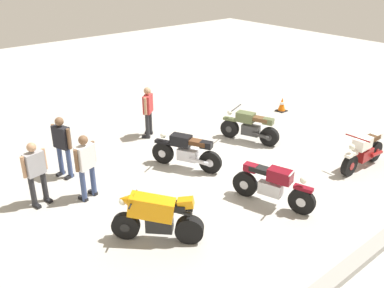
{
  "coord_description": "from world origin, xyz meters",
  "views": [
    {
      "loc": [
        7.49,
        7.49,
        5.6
      ],
      "look_at": [
        0.78,
        -0.51,
        0.75
      ],
      "focal_mm": 39.43,
      "sensor_mm": 36.0,
      "label": 1
    }
  ],
  "objects_px": {
    "motorcycle_maroon_cruiser": "(273,185)",
    "motorcycle_black_cruiser": "(186,151)",
    "motorcycle_orange_sportbike": "(156,216)",
    "person_in_black_shirt": "(62,143)",
    "person_in_gray_shirt": "(35,170)",
    "traffic_cone": "(282,104)",
    "motorcycle_cream_vintage": "(364,152)",
    "motorcycle_olive_vintage": "(250,127)",
    "person_in_white_shirt": "(86,163)",
    "person_in_red_shirt": "(148,109)"
  },
  "relations": [
    {
      "from": "motorcycle_cream_vintage",
      "to": "motorcycle_olive_vintage",
      "type": "bearing_deg",
      "value": -71.74
    },
    {
      "from": "motorcycle_maroon_cruiser",
      "to": "motorcycle_black_cruiser",
      "type": "relative_size",
      "value": 1.06
    },
    {
      "from": "motorcycle_maroon_cruiser",
      "to": "person_in_white_shirt",
      "type": "relative_size",
      "value": 1.21
    },
    {
      "from": "motorcycle_orange_sportbike",
      "to": "person_in_black_shirt",
      "type": "distance_m",
      "value": 3.87
    },
    {
      "from": "motorcycle_orange_sportbike",
      "to": "person_in_red_shirt",
      "type": "xyz_separation_m",
      "value": [
        -2.98,
        -4.6,
        0.35
      ]
    },
    {
      "from": "traffic_cone",
      "to": "motorcycle_black_cruiser",
      "type": "bearing_deg",
      "value": 12.19
    },
    {
      "from": "person_in_gray_shirt",
      "to": "motorcycle_maroon_cruiser",
      "type": "bearing_deg",
      "value": 38.68
    },
    {
      "from": "motorcycle_cream_vintage",
      "to": "motorcycle_black_cruiser",
      "type": "xyz_separation_m",
      "value": [
        3.78,
        -3.15,
        0.03
      ]
    },
    {
      "from": "person_in_white_shirt",
      "to": "motorcycle_orange_sportbike",
      "type": "bearing_deg",
      "value": 169.66
    },
    {
      "from": "motorcycle_maroon_cruiser",
      "to": "motorcycle_olive_vintage",
      "type": "relative_size",
      "value": 1.08
    },
    {
      "from": "person_in_gray_shirt",
      "to": "person_in_white_shirt",
      "type": "bearing_deg",
      "value": 51.69
    },
    {
      "from": "motorcycle_cream_vintage",
      "to": "person_in_white_shirt",
      "type": "xyz_separation_m",
      "value": [
        6.61,
        -3.48,
        0.47
      ]
    },
    {
      "from": "person_in_red_shirt",
      "to": "traffic_cone",
      "type": "height_order",
      "value": "person_in_red_shirt"
    },
    {
      "from": "traffic_cone",
      "to": "person_in_red_shirt",
      "type": "bearing_deg",
      "value": -13.9
    },
    {
      "from": "motorcycle_olive_vintage",
      "to": "motorcycle_maroon_cruiser",
      "type": "bearing_deg",
      "value": 120.72
    },
    {
      "from": "motorcycle_maroon_cruiser",
      "to": "person_in_red_shirt",
      "type": "distance_m",
      "value": 5.26
    },
    {
      "from": "motorcycle_maroon_cruiser",
      "to": "motorcycle_black_cruiser",
      "type": "bearing_deg",
      "value": 171.46
    },
    {
      "from": "person_in_white_shirt",
      "to": "person_in_black_shirt",
      "type": "bearing_deg",
      "value": -19.71
    },
    {
      "from": "person_in_black_shirt",
      "to": "person_in_white_shirt",
      "type": "bearing_deg",
      "value": 69.9
    },
    {
      "from": "motorcycle_black_cruiser",
      "to": "motorcycle_olive_vintage",
      "type": "bearing_deg",
      "value": -114.04
    },
    {
      "from": "motorcycle_black_cruiser",
      "to": "person_in_black_shirt",
      "type": "bearing_deg",
      "value": 31.39
    },
    {
      "from": "motorcycle_black_cruiser",
      "to": "person_in_red_shirt",
      "type": "height_order",
      "value": "person_in_red_shirt"
    },
    {
      "from": "motorcycle_cream_vintage",
      "to": "traffic_cone",
      "type": "bearing_deg",
      "value": -113.89
    },
    {
      "from": "motorcycle_olive_vintage",
      "to": "traffic_cone",
      "type": "bearing_deg",
      "value": -90.22
    },
    {
      "from": "person_in_gray_shirt",
      "to": "person_in_red_shirt",
      "type": "bearing_deg",
      "value": 99.81
    },
    {
      "from": "person_in_gray_shirt",
      "to": "person_in_white_shirt",
      "type": "height_order",
      "value": "person_in_white_shirt"
    },
    {
      "from": "motorcycle_orange_sportbike",
      "to": "person_in_black_shirt",
      "type": "relative_size",
      "value": 0.9
    },
    {
      "from": "motorcycle_olive_vintage",
      "to": "person_in_gray_shirt",
      "type": "distance_m",
      "value": 6.58
    },
    {
      "from": "motorcycle_olive_vintage",
      "to": "person_in_red_shirt",
      "type": "height_order",
      "value": "person_in_red_shirt"
    },
    {
      "from": "motorcycle_olive_vintage",
      "to": "person_in_black_shirt",
      "type": "height_order",
      "value": "person_in_black_shirt"
    },
    {
      "from": "motorcycle_olive_vintage",
      "to": "person_in_white_shirt",
      "type": "distance_m",
      "value": 5.53
    },
    {
      "from": "motorcycle_black_cruiser",
      "to": "person_in_gray_shirt",
      "type": "distance_m",
      "value": 3.96
    },
    {
      "from": "motorcycle_cream_vintage",
      "to": "person_in_gray_shirt",
      "type": "xyz_separation_m",
      "value": [
        7.64,
        -4.0,
        0.42
      ]
    },
    {
      "from": "motorcycle_maroon_cruiser",
      "to": "person_in_white_shirt",
      "type": "distance_m",
      "value": 4.47
    },
    {
      "from": "person_in_black_shirt",
      "to": "person_in_red_shirt",
      "type": "xyz_separation_m",
      "value": [
        -3.25,
        -0.76,
        -0.02
      ]
    },
    {
      "from": "motorcycle_black_cruiser",
      "to": "person_in_red_shirt",
      "type": "xyz_separation_m",
      "value": [
        -0.47,
        -2.51,
        0.42
      ]
    },
    {
      "from": "motorcycle_cream_vintage",
      "to": "motorcycle_orange_sportbike",
      "type": "bearing_deg",
      "value": -10.09
    },
    {
      "from": "motorcycle_olive_vintage",
      "to": "traffic_cone",
      "type": "xyz_separation_m",
      "value": [
        -3.0,
        -1.12,
        -0.23
      ]
    },
    {
      "from": "motorcycle_cream_vintage",
      "to": "motorcycle_maroon_cruiser",
      "type": "bearing_deg",
      "value": -7.53
    },
    {
      "from": "motorcycle_olive_vintage",
      "to": "person_in_white_shirt",
      "type": "relative_size",
      "value": 1.12
    },
    {
      "from": "person_in_gray_shirt",
      "to": "traffic_cone",
      "type": "relative_size",
      "value": 3.04
    },
    {
      "from": "motorcycle_black_cruiser",
      "to": "person_in_white_shirt",
      "type": "xyz_separation_m",
      "value": [
        2.83,
        -0.33,
        0.44
      ]
    },
    {
      "from": "motorcycle_maroon_cruiser",
      "to": "traffic_cone",
      "type": "height_order",
      "value": "motorcycle_maroon_cruiser"
    },
    {
      "from": "person_in_black_shirt",
      "to": "person_in_red_shirt",
      "type": "height_order",
      "value": "person_in_black_shirt"
    },
    {
      "from": "motorcycle_orange_sportbike",
      "to": "motorcycle_black_cruiser",
      "type": "xyz_separation_m",
      "value": [
        -2.51,
        -2.09,
        -0.07
      ]
    },
    {
      "from": "motorcycle_orange_sportbike",
      "to": "person_in_red_shirt",
      "type": "relative_size",
      "value": 0.92
    },
    {
      "from": "motorcycle_orange_sportbike",
      "to": "person_in_red_shirt",
      "type": "bearing_deg",
      "value": -77.33
    },
    {
      "from": "motorcycle_olive_vintage",
      "to": "person_in_white_shirt",
      "type": "bearing_deg",
      "value": 67.03
    },
    {
      "from": "person_in_white_shirt",
      "to": "traffic_cone",
      "type": "bearing_deg",
      "value": -101.71
    },
    {
      "from": "person_in_gray_shirt",
      "to": "traffic_cone",
      "type": "distance_m",
      "value": 9.55
    }
  ]
}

